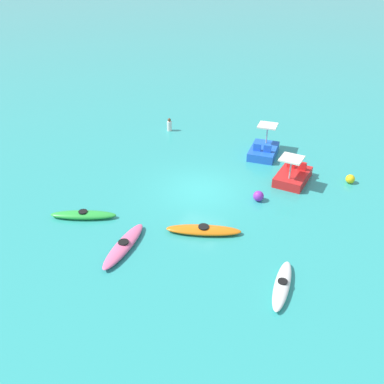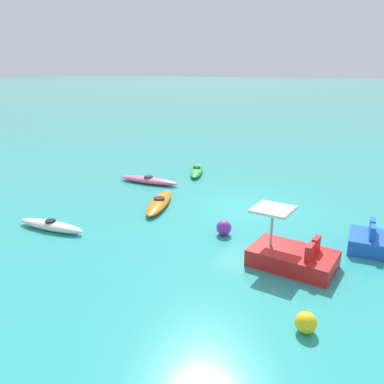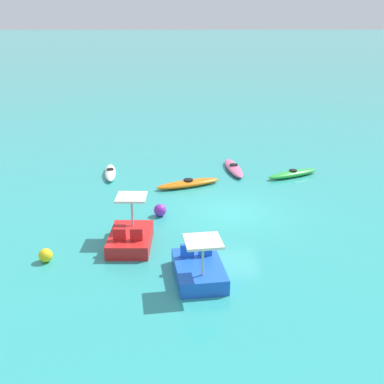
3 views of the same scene
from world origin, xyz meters
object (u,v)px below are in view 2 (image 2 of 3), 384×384
(buoy_yellow, at_px, (306,322))
(pedal_boat_red, at_px, (292,255))
(buoy_purple, at_px, (224,228))
(kayak_white, at_px, (51,226))
(kayak_orange, at_px, (159,202))
(kayak_green, at_px, (197,170))
(kayak_pink, at_px, (149,180))

(buoy_yellow, bearing_deg, pedal_boat_red, -66.88)
(buoy_purple, bearing_deg, pedal_boat_red, 160.53)
(kayak_white, xyz_separation_m, pedal_boat_red, (-8.26, -1.91, 0.17))
(kayak_white, bearing_deg, kayak_orange, -114.10)
(kayak_green, height_order, buoy_yellow, buoy_yellow)
(kayak_pink, bearing_deg, buoy_purple, 148.89)
(kayak_pink, distance_m, buoy_yellow, 12.59)
(buoy_purple, bearing_deg, kayak_pink, -31.11)
(kayak_pink, relative_size, buoy_yellow, 7.01)
(kayak_white, xyz_separation_m, buoy_purple, (-5.53, -2.87, 0.10))
(kayak_pink, distance_m, pedal_boat_red, 10.10)
(kayak_green, xyz_separation_m, buoy_yellow, (-9.04, 10.50, 0.08))
(kayak_orange, bearing_deg, kayak_pink, -44.94)
(kayak_orange, relative_size, kayak_green, 1.10)
(kayak_orange, bearing_deg, kayak_white, 65.90)
(kayak_pink, height_order, kayak_white, same)
(kayak_white, relative_size, buoy_yellow, 5.99)
(kayak_orange, relative_size, buoy_purple, 6.31)
(kayak_pink, xyz_separation_m, buoy_purple, (-6.21, 3.75, 0.10))
(kayak_orange, height_order, buoy_purple, buoy_purple)
(pedal_boat_red, xyz_separation_m, buoy_purple, (2.72, -0.96, -0.07))
(buoy_purple, bearing_deg, kayak_green, -52.77)
(kayak_white, distance_m, kayak_orange, 4.50)
(buoy_purple, distance_m, buoy_yellow, 5.42)
(kayak_pink, xyz_separation_m, kayak_orange, (-2.51, 2.51, 0.00))
(buoy_yellow, bearing_deg, kayak_orange, -33.25)
(kayak_green, relative_size, buoy_purple, 5.72)
(kayak_orange, xyz_separation_m, kayak_green, (1.43, -5.51, -0.00))
(kayak_green, bearing_deg, kayak_pink, 70.29)
(buoy_purple, xyz_separation_m, buoy_yellow, (-3.91, 3.75, -0.02))
(pedal_boat_red, relative_size, buoy_purple, 4.68)
(pedal_boat_red, relative_size, buoy_yellow, 5.17)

